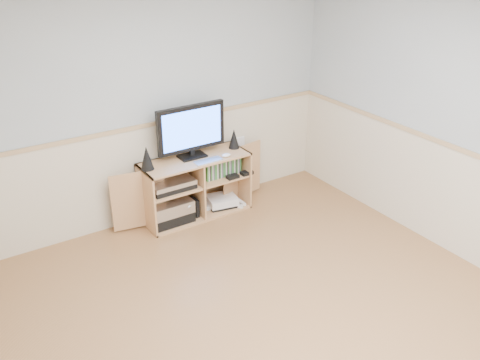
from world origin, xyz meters
name	(u,v)px	position (x,y,z in m)	size (l,w,h in m)	color
room	(277,187)	(-0.06, 0.12, 1.22)	(4.04, 4.54, 2.54)	#A47349
media_cabinet	(193,184)	(0.31, 2.06, 0.33)	(1.78, 0.43, 0.65)	tan
monitor	(191,130)	(0.31, 2.05, 0.95)	(0.74, 0.18, 0.55)	black
speaker_left	(147,158)	(-0.20, 2.03, 0.77)	(0.13, 0.13, 0.24)	black
speaker_right	(234,139)	(0.80, 2.03, 0.76)	(0.12, 0.12, 0.21)	black
keyboard	(208,161)	(0.39, 1.87, 0.66)	(0.29, 0.12, 0.01)	silver
mouse	(226,155)	(0.60, 1.87, 0.67)	(0.10, 0.06, 0.04)	white
av_components	(170,203)	(0.00, 2.00, 0.22)	(0.52, 0.33, 0.47)	black
game_consoles	(221,201)	(0.60, 1.99, 0.07)	(0.46, 0.31, 0.11)	white
game_cases	(221,167)	(0.61, 1.99, 0.48)	(0.42, 0.14, 0.19)	#3F8C3F
wall_outlet	(239,142)	(1.00, 2.23, 0.60)	(0.12, 0.03, 0.12)	white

